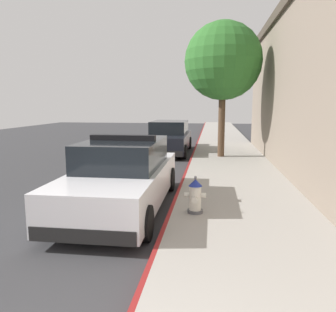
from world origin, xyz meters
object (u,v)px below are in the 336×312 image
Objects in this scene: fire_hydrant at (195,196)px; police_cruiser at (123,176)px; street_tree at (223,61)px; parked_car_silver_ahead at (169,138)px.

police_cruiser is at bearing 159.59° from fire_hydrant.
police_cruiser is 0.88× the size of street_tree.
street_tree is at bearing 84.63° from fire_hydrant.
parked_car_silver_ahead is 0.88× the size of street_tree.
police_cruiser reaches higher than fire_hydrant.
parked_car_silver_ahead is at bearing 100.60° from fire_hydrant.
parked_car_silver_ahead is at bearing 90.49° from police_cruiser.
street_tree is (0.71, 7.53, 3.58)m from fire_hydrant.
street_tree is (2.46, -1.82, 3.36)m from parked_car_silver_ahead.
fire_hydrant is 0.14× the size of street_tree.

